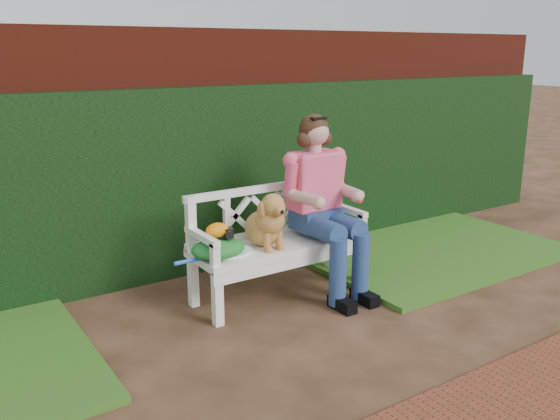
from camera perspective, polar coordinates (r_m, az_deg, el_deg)
ground at (r=4.26m, az=-0.17°, el=-13.04°), size 60.00×60.00×0.00m
brick_wall at (r=5.52m, az=-11.14°, el=5.36°), size 10.00×0.30×2.20m
ivy_hedge at (r=5.37m, az=-10.10°, el=2.42°), size 10.00×0.18×1.70m
grass_right at (r=6.34m, az=13.64°, el=-3.55°), size 2.60×2.00×0.05m
garden_bench at (r=4.99m, az=-0.00°, el=-5.67°), size 1.65×0.81×0.48m
seated_woman at (r=5.02m, az=3.68°, el=0.74°), size 0.85×1.00×1.53m
dog at (r=4.72m, az=-1.41°, el=-0.84°), size 0.35×0.45×0.46m
tennis_racket at (r=4.60m, az=-5.14°, el=-4.15°), size 0.73×0.47×0.03m
green_bag at (r=4.54m, az=-5.97°, el=-3.66°), size 0.47×0.39×0.15m
camera_item at (r=4.54m, az=-5.25°, el=-2.19°), size 0.13×0.11×0.07m
baseball_glove at (r=4.53m, az=-6.06°, el=-1.96°), size 0.21×0.18×0.12m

